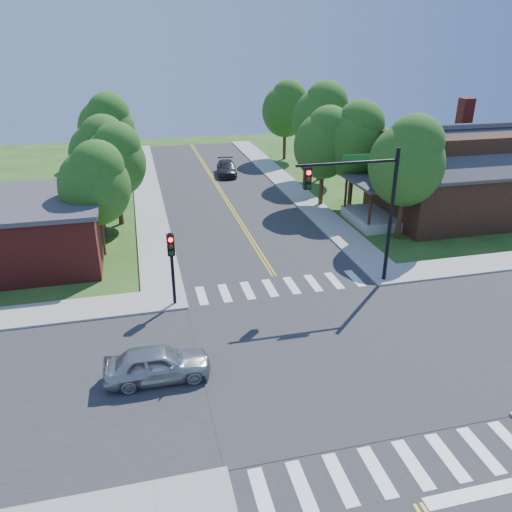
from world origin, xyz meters
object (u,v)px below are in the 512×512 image
object	(u,v)px
car_dgrey	(226,168)
house_ne	(454,172)
signal_mast_ne	(362,197)
signal_pole_nw	(172,256)
car_silver	(157,364)

from	to	relation	value
car_dgrey	house_ne	bearing A→B (deg)	-40.91
signal_mast_ne	car_dgrey	size ratio (longest dim) A/B	1.56
signal_pole_nw	car_silver	xyz separation A→B (m)	(-1.15, -5.63, -1.98)
car_silver	car_dgrey	size ratio (longest dim) A/B	0.87
signal_mast_ne	signal_pole_nw	size ratio (longest dim) A/B	1.89
signal_mast_ne	car_silver	bearing A→B (deg)	-152.13
house_ne	car_dgrey	distance (m)	20.77
signal_mast_ne	house_ne	xyz separation A→B (m)	(11.19, 8.65, -1.52)
car_silver	signal_pole_nw	bearing A→B (deg)	-10.90
house_ne	signal_pole_nw	bearing A→B (deg)	-157.31
signal_mast_ne	car_dgrey	world-z (taller)	signal_mast_ne
car_silver	car_dgrey	bearing A→B (deg)	-14.82
house_ne	car_dgrey	xyz separation A→B (m)	(-13.61, 15.46, -2.69)
house_ne	car_dgrey	bearing A→B (deg)	131.36
signal_mast_ne	signal_pole_nw	world-z (taller)	signal_mast_ne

